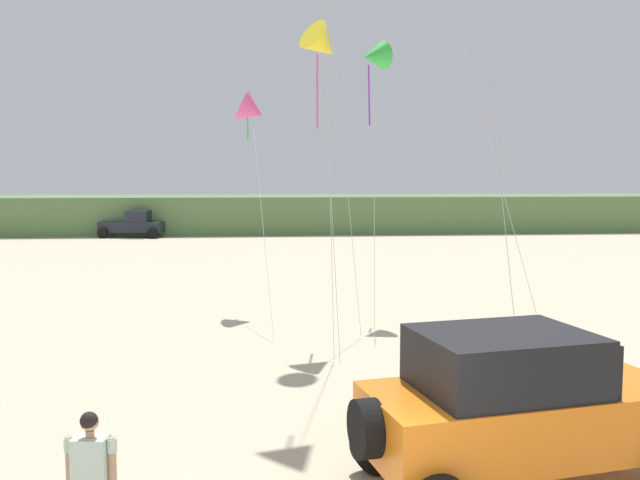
# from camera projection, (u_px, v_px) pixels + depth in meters

# --- Properties ---
(dune_ridge) EXTENTS (90.00, 9.94, 2.89)m
(dune_ridge) POSITION_uv_depth(u_px,v_px,m) (344.00, 213.00, 55.39)
(dune_ridge) COLOR #567A47
(dune_ridge) RESTS_ON ground_plane
(jeep) EXTENTS (5.00, 3.11, 2.26)m
(jeep) POSITION_uv_depth(u_px,v_px,m) (520.00, 406.00, 9.20)
(jeep) COLOR orange
(jeep) RESTS_ON ground_plane
(person_watching) EXTENTS (0.62, 0.35, 1.67)m
(person_watching) POSITION_uv_depth(u_px,v_px,m) (91.00, 473.00, 7.71)
(person_watching) COLOR tan
(person_watching) RESTS_ON ground_plane
(distant_pickup) EXTENTS (4.86, 3.11, 1.98)m
(distant_pickup) POSITION_uv_depth(u_px,v_px,m) (134.00, 224.00, 48.91)
(distant_pickup) COLOR #1E232D
(distant_pickup) RESTS_ON ground_plane
(kite_pink_ribbon) EXTENTS (1.41, 4.37, 8.72)m
(kite_pink_ribbon) POSITION_uv_depth(u_px,v_px,m) (323.00, 45.00, 18.22)
(kite_pink_ribbon) COLOR yellow
(kite_pink_ribbon) RESTS_ON ground_plane
(kite_orange_streamer) EXTENTS (1.25, 6.23, 7.30)m
(kite_orange_streamer) POSITION_uv_depth(u_px,v_px,m) (252.00, 111.00, 22.32)
(kite_orange_streamer) COLOR #E04C93
(kite_orange_streamer) RESTS_ON ground_plane
(kite_blue_swept) EXTENTS (1.44, 5.58, 8.84)m
(kite_blue_swept) POSITION_uv_depth(u_px,v_px,m) (374.00, 57.00, 21.30)
(kite_blue_swept) COLOR green
(kite_blue_swept) RESTS_ON ground_plane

